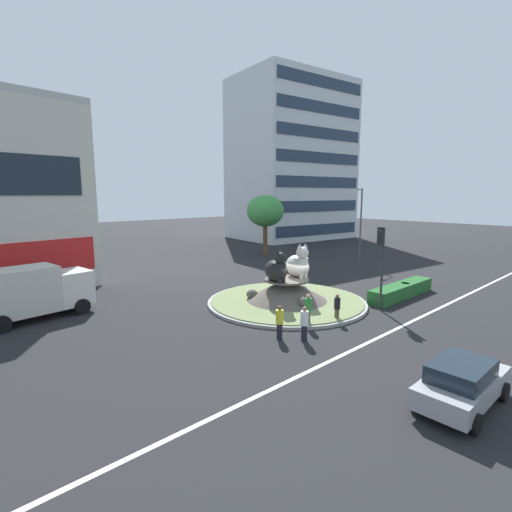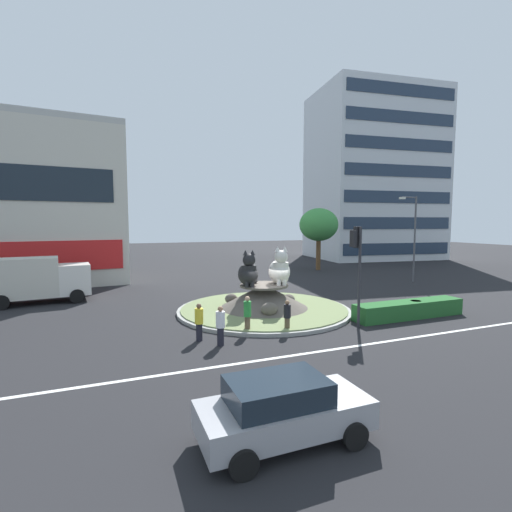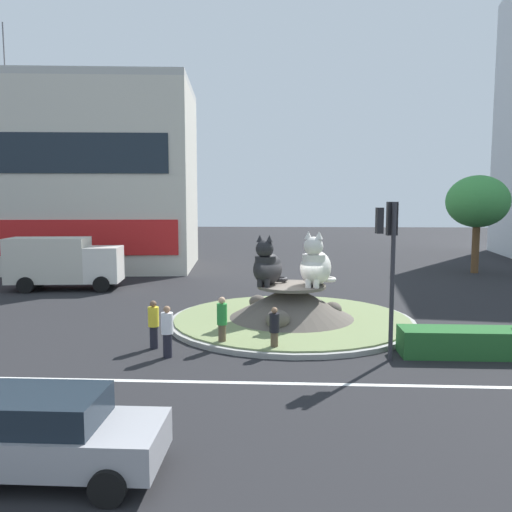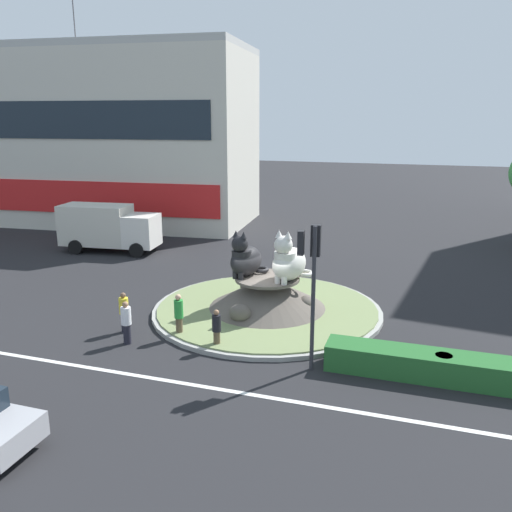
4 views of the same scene
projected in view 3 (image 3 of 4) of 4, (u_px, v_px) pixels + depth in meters
name	position (u px, v px, depth m)	size (l,w,h in m)	color
ground_plane	(291.00, 323.00, 21.17)	(160.00, 160.00, 0.00)	black
lane_centreline	(296.00, 384.00, 14.10)	(112.00, 0.20, 0.01)	silver
roundabout_island	(291.00, 308.00, 21.10)	(10.09, 10.09, 1.60)	gray
cat_statue_black	(267.00, 266.00, 20.90)	(1.65, 2.08, 2.09)	black
cat_statue_white	(315.00, 266.00, 20.74)	(1.87, 2.32, 2.26)	silver
traffic_light_mast	(390.00, 245.00, 15.91)	(0.71, 0.56, 5.01)	#2D2D33
shophouse_block	(7.00, 177.00, 38.04)	(28.40, 12.56, 17.81)	beige
clipped_hedge_strip	(505.00, 343.00, 16.54)	(6.74, 1.20, 0.90)	#235B28
broadleaf_tree_behind_island	(478.00, 202.00, 35.44)	(4.25, 4.25, 6.83)	brown
pedestrian_white_shirt	(167.00, 331.00, 16.41)	(0.39, 0.39, 1.69)	black
pedestrian_green_shirt	(222.00, 321.00, 17.45)	(0.35, 0.35, 1.79)	brown
pedestrian_black_shirt	(274.00, 329.00, 16.82)	(0.34, 0.34, 1.56)	brown
pedestrian_yellow_shirt	(154.00, 323.00, 17.40)	(0.37, 0.37, 1.67)	black
sedan_on_far_lane	(48.00, 433.00, 9.30)	(4.11, 1.97, 1.56)	#99999E
delivery_box_truck	(63.00, 262.00, 28.99)	(6.42, 2.99, 2.98)	silver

